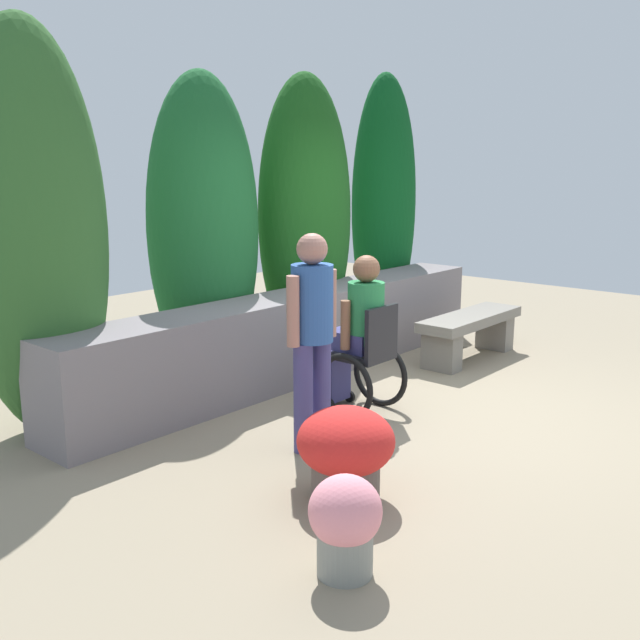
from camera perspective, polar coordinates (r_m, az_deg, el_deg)
The scene contains 8 objects.
ground_plane at distance 6.17m, azimuth 9.42°, elevation -7.28°, with size 13.60×13.60×0.00m, color gray.
stone_retaining_wall at distance 6.99m, azimuth -1.89°, elevation -1.24°, with size 5.28×0.59×0.83m, color gray.
hedge_backdrop at distance 7.16m, azimuth -6.20°, elevation 7.89°, with size 5.68×1.02×3.11m.
stone_bench at distance 7.81m, azimuth 11.79°, elevation -0.71°, with size 1.49×0.44×0.49m.
person_in_wheelchair at distance 5.95m, azimuth 3.20°, elevation -1.59°, with size 0.53×0.66×1.33m.
person_standing_companion at distance 5.12m, azimuth -0.62°, elevation -0.61°, with size 0.49×0.30×1.58m.
flower_pot_purple_near at distance 3.76m, azimuth 2.00°, elevation -15.70°, with size 0.38×0.38×0.53m.
flower_pot_terracotta_by_wall at distance 4.52m, azimuth 2.05°, elevation -10.23°, with size 0.61×0.61×0.59m.
Camera 1 is at (-5.00, -2.98, 2.05)m, focal length 40.44 mm.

